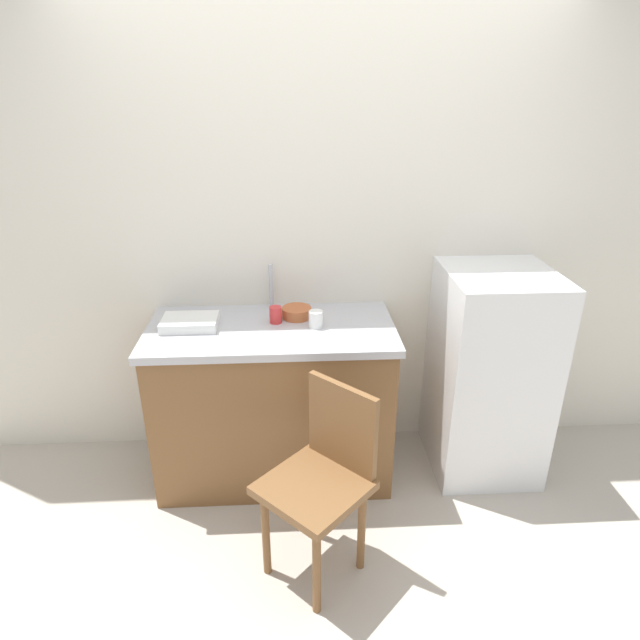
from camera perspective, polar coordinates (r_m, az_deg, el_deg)
ground_plane at (r=2.78m, az=1.25°, el=-23.55°), size 8.00×8.00×0.00m
back_wall at (r=2.96m, az=-0.01°, el=10.12°), size 4.80×0.10×2.68m
cabinet_base at (r=3.00m, az=-4.89°, el=-8.84°), size 1.23×0.60×0.86m
countertop at (r=2.78m, az=-5.21°, el=-1.02°), size 1.27×0.64×0.04m
faucet at (r=2.96m, az=-5.19°, el=3.57°), size 0.02×0.02×0.25m
refrigerator at (r=3.11m, az=17.40°, el=-5.39°), size 0.56×0.59×1.16m
chair at (r=2.40m, az=0.34°, el=-16.09°), size 0.57×0.57×0.89m
dish_tray at (r=2.82m, az=-13.61°, el=-0.26°), size 0.28×0.20×0.05m
terracotta_bowl at (r=2.86m, az=-2.49°, el=0.80°), size 0.16×0.16×0.06m
cup_red at (r=2.80m, az=-4.72°, el=0.56°), size 0.06×0.06×0.09m
cup_white at (r=2.74m, az=-0.44°, el=0.09°), size 0.07×0.07×0.09m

